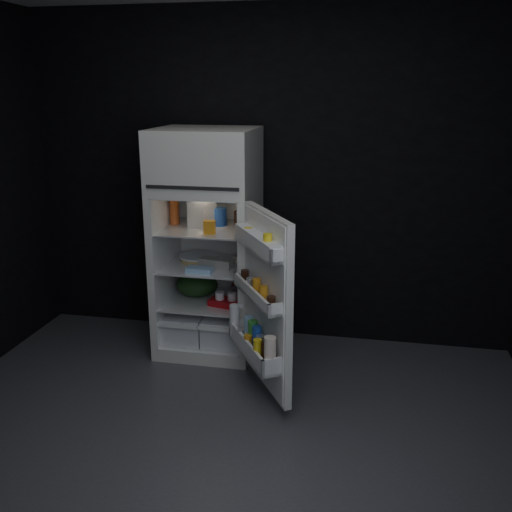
% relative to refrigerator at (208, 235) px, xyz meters
% --- Properties ---
extents(floor, '(4.00, 3.40, 0.00)m').
position_rel_refrigerator_xyz_m(floor, '(0.41, -1.32, -0.96)').
color(floor, '#4B4B50').
rests_on(floor, ground).
extents(wall_back, '(4.00, 0.00, 2.70)m').
position_rel_refrigerator_xyz_m(wall_back, '(0.41, 0.38, 0.39)').
color(wall_back, black).
rests_on(wall_back, ground).
extents(wall_front, '(4.00, 0.00, 2.70)m').
position_rel_refrigerator_xyz_m(wall_front, '(0.41, -3.02, 0.39)').
color(wall_front, black).
rests_on(wall_front, ground).
extents(refrigerator, '(0.76, 0.71, 1.78)m').
position_rel_refrigerator_xyz_m(refrigerator, '(0.00, 0.00, 0.00)').
color(refrigerator, white).
rests_on(refrigerator, ground).
extents(fridge_door, '(0.54, 0.71, 1.22)m').
position_rel_refrigerator_xyz_m(fridge_door, '(0.57, -0.70, -0.28)').
color(fridge_door, white).
rests_on(fridge_door, ground).
extents(milk_jug, '(0.21, 0.21, 0.24)m').
position_rel_refrigerator_xyz_m(milk_jug, '(-0.04, -0.03, 0.19)').
color(milk_jug, white).
rests_on(milk_jug, refrigerator).
extents(mayo_jar, '(0.14, 0.14, 0.14)m').
position_rel_refrigerator_xyz_m(mayo_jar, '(0.09, 0.03, 0.14)').
color(mayo_jar, '#1C419A').
rests_on(mayo_jar, refrigerator).
extents(jam_jar, '(0.12, 0.12, 0.13)m').
position_rel_refrigerator_xyz_m(jam_jar, '(0.27, 0.00, 0.14)').
color(jam_jar, black).
rests_on(jam_jar, refrigerator).
extents(amber_bottle, '(0.09, 0.09, 0.22)m').
position_rel_refrigerator_xyz_m(amber_bottle, '(-0.27, 0.01, 0.18)').
color(amber_bottle, '#B64B1D').
rests_on(amber_bottle, refrigerator).
extents(small_carton, '(0.09, 0.07, 0.10)m').
position_rel_refrigerator_xyz_m(small_carton, '(0.08, -0.23, 0.12)').
color(small_carton, orange).
rests_on(small_carton, refrigerator).
extents(egg_carton, '(0.28, 0.15, 0.07)m').
position_rel_refrigerator_xyz_m(egg_carton, '(0.09, -0.11, -0.19)').
color(egg_carton, gray).
rests_on(egg_carton, refrigerator).
extents(pie, '(0.36, 0.36, 0.04)m').
position_rel_refrigerator_xyz_m(pie, '(-0.09, 0.02, -0.21)').
color(pie, tan).
rests_on(pie, refrigerator).
extents(flat_package, '(0.20, 0.11, 0.04)m').
position_rel_refrigerator_xyz_m(flat_package, '(0.00, -0.26, -0.21)').
color(flat_package, '#8DB6DB').
rests_on(flat_package, refrigerator).
extents(wrapped_pkg, '(0.11, 0.10, 0.05)m').
position_rel_refrigerator_xyz_m(wrapped_pkg, '(0.23, 0.07, -0.20)').
color(wrapped_pkg, beige).
rests_on(wrapped_pkg, refrigerator).
extents(produce_bag, '(0.36, 0.31, 0.20)m').
position_rel_refrigerator_xyz_m(produce_bag, '(-0.11, 0.02, -0.43)').
color(produce_bag, '#193815').
rests_on(produce_bag, refrigerator).
extents(yogurt_tray, '(0.30, 0.21, 0.05)m').
position_rel_refrigerator_xyz_m(yogurt_tray, '(0.19, -0.15, -0.50)').
color(yogurt_tray, '#AB0E14').
rests_on(yogurt_tray, refrigerator).
extents(small_can_red, '(0.09, 0.09, 0.09)m').
position_rel_refrigerator_xyz_m(small_can_red, '(0.19, 0.12, -0.48)').
color(small_can_red, '#AB0E14').
rests_on(small_can_red, refrigerator).
extents(small_can_silver, '(0.08, 0.08, 0.09)m').
position_rel_refrigerator_xyz_m(small_can_silver, '(0.19, 0.05, -0.48)').
color(small_can_silver, silver).
rests_on(small_can_silver, refrigerator).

